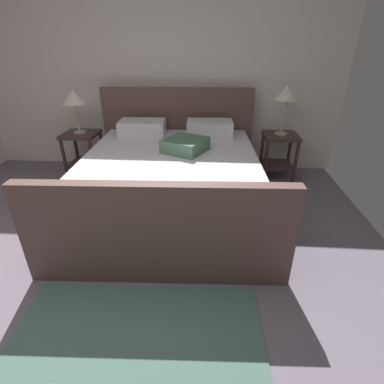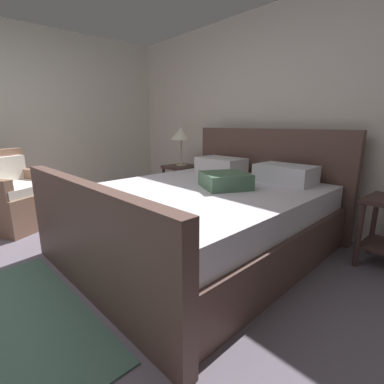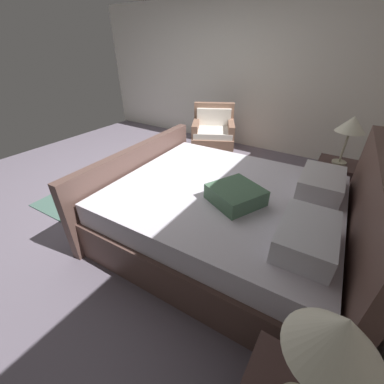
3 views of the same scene
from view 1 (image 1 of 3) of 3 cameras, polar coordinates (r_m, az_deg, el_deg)
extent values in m
cube|color=slate|center=(2.28, -19.09, -22.50)|extent=(4.90, 5.65, 0.02)
cube|color=silver|center=(4.30, -6.96, 21.61)|extent=(5.02, 0.12, 2.54)
cube|color=brown|center=(3.23, -3.99, -0.06)|extent=(1.97, 2.19, 0.40)
cube|color=brown|center=(4.12, -2.74, 11.67)|extent=(2.00, 0.18, 1.15)
cube|color=brown|center=(2.18, -6.85, -8.36)|extent=(2.00, 0.18, 0.84)
cube|color=silver|center=(3.10, -4.18, 5.03)|extent=(1.88, 2.13, 0.22)
cube|color=silver|center=(3.83, -9.61, 12.23)|extent=(0.57, 0.38, 0.18)
cube|color=silver|center=(3.76, 3.43, 12.28)|extent=(0.57, 0.38, 0.18)
cube|color=#486B51|center=(3.18, -1.31, 9.10)|extent=(0.53, 0.53, 0.14)
cube|color=#432D2B|center=(4.06, 16.87, 10.38)|extent=(0.44, 0.44, 0.04)
cube|color=#432D2B|center=(4.18, 16.14, 5.15)|extent=(0.40, 0.40, 0.02)
cylinder|color=#432D2B|center=(3.94, 14.11, 5.59)|extent=(0.04, 0.04, 0.56)
cylinder|color=#432D2B|center=(4.02, 19.46, 5.30)|extent=(0.04, 0.04, 0.56)
cylinder|color=#432D2B|center=(4.29, 13.36, 7.47)|extent=(0.04, 0.04, 0.56)
cylinder|color=#432D2B|center=(4.37, 18.31, 7.17)|extent=(0.04, 0.04, 0.56)
cylinder|color=#B7B293|center=(4.05, 16.93, 10.78)|extent=(0.16, 0.16, 0.02)
cylinder|color=#B7B293|center=(4.00, 17.36, 13.79)|extent=(0.02, 0.02, 0.42)
cone|color=#EBE8CC|center=(3.94, 17.98, 17.94)|extent=(0.29, 0.29, 0.17)
cube|color=#432D2B|center=(4.23, -20.83, 10.44)|extent=(0.44, 0.44, 0.04)
cube|color=#432D2B|center=(4.35, -19.97, 5.41)|extent=(0.40, 0.40, 0.02)
cylinder|color=#432D2B|center=(4.24, -23.51, 5.67)|extent=(0.04, 0.04, 0.56)
cylinder|color=#432D2B|center=(4.08, -18.73, 5.72)|extent=(0.04, 0.04, 0.56)
cylinder|color=#432D2B|center=(4.56, -21.49, 7.47)|extent=(0.04, 0.04, 0.56)
cylinder|color=#432D2B|center=(4.41, -16.97, 7.56)|extent=(0.04, 0.04, 0.56)
cylinder|color=#B7B293|center=(4.22, -20.90, 10.82)|extent=(0.16, 0.16, 0.02)
cylinder|color=#B7B293|center=(4.18, -21.34, 13.29)|extent=(0.02, 0.02, 0.36)
cone|color=#EBE8CC|center=(4.13, -21.98, 16.84)|extent=(0.31, 0.31, 0.17)
cube|color=#49695E|center=(2.01, -11.77, -30.08)|extent=(1.65, 1.29, 0.01)
camera|label=2|loc=(1.83, 54.09, 0.70)|focal=26.28mm
camera|label=3|loc=(3.92, 28.42, 26.46)|focal=22.61mm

